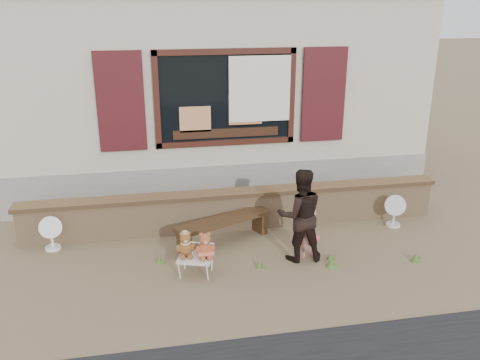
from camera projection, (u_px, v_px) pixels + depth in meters
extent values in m
plane|color=brown|center=(247.00, 254.00, 7.78)|extent=(80.00, 80.00, 0.00)
cube|color=#A59985|center=(207.00, 61.00, 11.14)|extent=(8.00, 5.00, 3.20)
cube|color=gray|center=(209.00, 149.00, 11.81)|extent=(8.04, 5.04, 0.80)
cube|color=black|center=(226.00, 98.00, 8.91)|extent=(2.30, 0.04, 1.50)
cube|color=#36160F|center=(225.00, 51.00, 8.63)|extent=(2.50, 0.08, 0.10)
cube|color=#36160F|center=(226.00, 142.00, 9.17)|extent=(2.50, 0.08, 0.10)
cube|color=#36160F|center=(157.00, 101.00, 8.69)|extent=(0.10, 0.08, 1.70)
cube|color=#36160F|center=(292.00, 96.00, 9.11)|extent=(0.10, 0.08, 1.70)
cube|color=#3F1114|center=(121.00, 102.00, 8.57)|extent=(0.80, 0.07, 1.70)
cube|color=#3F1114|center=(324.00, 95.00, 9.20)|extent=(0.80, 0.07, 1.70)
cube|color=silver|center=(260.00, 89.00, 8.90)|extent=(1.10, 0.02, 1.15)
cube|color=black|center=(226.00, 133.00, 9.10)|extent=(1.90, 0.06, 0.16)
cube|color=tan|center=(195.00, 119.00, 8.91)|extent=(0.55, 0.06, 0.45)
cube|color=#E08447|center=(245.00, 109.00, 9.02)|extent=(0.60, 0.06, 0.55)
cube|color=tan|center=(236.00, 211.00, 8.61)|extent=(7.00, 0.30, 0.60)
cube|color=brown|center=(236.00, 193.00, 8.50)|extent=(7.10, 0.36, 0.07)
cube|color=#342212|center=(223.00, 221.00, 8.03)|extent=(1.63, 0.97, 0.06)
cube|color=#342212|center=(184.00, 244.00, 7.72)|extent=(0.22, 0.32, 0.35)
cube|color=#342212|center=(259.00, 222.00, 8.48)|extent=(0.22, 0.32, 0.35)
cube|color=beige|center=(196.00, 257.00, 7.13)|extent=(0.57, 0.54, 0.04)
cylinder|color=silver|center=(179.00, 272.00, 7.04)|extent=(0.03, 0.03, 0.25)
cylinder|color=silver|center=(207.00, 274.00, 6.99)|extent=(0.03, 0.03, 0.25)
cylinder|color=silver|center=(185.00, 259.00, 7.37)|extent=(0.03, 0.03, 0.25)
cylinder|color=silver|center=(212.00, 261.00, 7.33)|extent=(0.03, 0.03, 0.25)
imported|color=#DE8486|center=(308.00, 229.00, 7.55)|extent=(0.40, 0.33, 0.94)
imported|color=black|center=(300.00, 215.00, 7.43)|extent=(0.72, 0.57, 1.42)
cylinder|color=white|center=(53.00, 248.00, 7.94)|extent=(0.24, 0.24, 0.04)
cylinder|color=white|center=(52.00, 239.00, 7.89)|extent=(0.04, 0.04, 0.30)
cylinder|color=white|center=(50.00, 226.00, 7.82)|extent=(0.36, 0.17, 0.35)
cylinder|color=silver|center=(393.00, 225.00, 8.75)|extent=(0.24, 0.24, 0.04)
cylinder|color=silver|center=(394.00, 216.00, 8.70)|extent=(0.04, 0.04, 0.31)
cylinder|color=silver|center=(395.00, 205.00, 8.63)|extent=(0.37, 0.24, 0.36)
cone|color=#436026|center=(313.00, 236.00, 8.27)|extent=(0.15, 0.15, 0.10)
cone|color=#436026|center=(331.00, 263.00, 7.41)|extent=(0.16, 0.16, 0.10)
cone|color=#436026|center=(330.00, 257.00, 7.61)|extent=(0.11, 0.11, 0.10)
cone|color=#436026|center=(416.00, 257.00, 7.54)|extent=(0.15, 0.15, 0.15)
cone|color=#436026|center=(259.00, 264.00, 7.37)|extent=(0.11, 0.11, 0.13)
cone|color=#436026|center=(159.00, 260.00, 7.52)|extent=(0.12, 0.12, 0.11)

